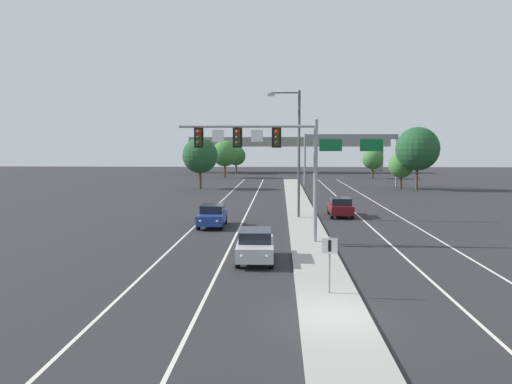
# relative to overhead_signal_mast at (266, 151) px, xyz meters

# --- Properties ---
(ground_plane) EXTENTS (260.00, 260.00, 0.00)m
(ground_plane) POSITION_rel_overhead_signal_mast_xyz_m (2.64, -13.90, -5.52)
(ground_plane) COLOR #28282B
(median_island) EXTENTS (2.40, 110.00, 0.15)m
(median_island) POSITION_rel_overhead_signal_mast_xyz_m (2.64, 4.10, -5.45)
(median_island) COLOR #9E9B93
(median_island) RESTS_ON ground
(lane_stripe_oncoming_center) EXTENTS (0.14, 100.00, 0.01)m
(lane_stripe_oncoming_center) POSITION_rel_overhead_signal_mast_xyz_m (-2.06, 11.10, -5.52)
(lane_stripe_oncoming_center) COLOR silver
(lane_stripe_oncoming_center) RESTS_ON ground
(lane_stripe_receding_center) EXTENTS (0.14, 100.00, 0.01)m
(lane_stripe_receding_center) POSITION_rel_overhead_signal_mast_xyz_m (7.34, 11.10, -5.52)
(lane_stripe_receding_center) COLOR silver
(lane_stripe_receding_center) RESTS_ON ground
(edge_stripe_left) EXTENTS (0.14, 100.00, 0.01)m
(edge_stripe_left) POSITION_rel_overhead_signal_mast_xyz_m (-5.36, 11.10, -5.52)
(edge_stripe_left) COLOR silver
(edge_stripe_left) RESTS_ON ground
(edge_stripe_right) EXTENTS (0.14, 100.00, 0.01)m
(edge_stripe_right) POSITION_rel_overhead_signal_mast_xyz_m (10.64, 11.10, -5.52)
(edge_stripe_right) COLOR silver
(edge_stripe_right) RESTS_ON ground
(overhead_signal_mast) EXTENTS (8.17, 0.44, 7.20)m
(overhead_signal_mast) POSITION_rel_overhead_signal_mast_xyz_m (0.00, 0.00, 0.00)
(overhead_signal_mast) COLOR gray
(overhead_signal_mast) RESTS_ON median_island
(median_sign_post) EXTENTS (0.60, 0.10, 2.20)m
(median_sign_post) POSITION_rel_overhead_signal_mast_xyz_m (2.71, -11.22, -3.94)
(median_sign_post) COLOR gray
(median_sign_post) RESTS_ON median_island
(street_lamp_median) EXTENTS (2.58, 0.28, 10.00)m
(street_lamp_median) POSITION_rel_overhead_signal_mast_xyz_m (2.07, 10.77, 0.27)
(street_lamp_median) COLOR #4C4C51
(street_lamp_median) RESTS_ON median_island
(car_oncoming_silver) EXTENTS (1.90, 4.50, 1.58)m
(car_oncoming_silver) POSITION_rel_overhead_signal_mast_xyz_m (-0.43, -4.94, -4.70)
(car_oncoming_silver) COLOR #B7B7BC
(car_oncoming_silver) RESTS_ON ground
(car_oncoming_blue) EXTENTS (1.86, 4.49, 1.58)m
(car_oncoming_blue) POSITION_rel_overhead_signal_mast_xyz_m (-4.05, 6.44, -4.70)
(car_oncoming_blue) COLOR navy
(car_oncoming_blue) RESTS_ON ground
(car_receding_darkred) EXTENTS (1.85, 4.48, 1.58)m
(car_receding_darkred) POSITION_rel_overhead_signal_mast_xyz_m (5.78, 12.44, -4.70)
(car_receding_darkred) COLOR #5B0F14
(car_receding_darkred) RESTS_ON ground
(highway_sign_gantry) EXTENTS (13.28, 0.42, 7.50)m
(highway_sign_gantry) POSITION_rel_overhead_signal_mast_xyz_m (10.84, 45.00, 0.64)
(highway_sign_gantry) COLOR gray
(highway_sign_gantry) RESTS_ON ground
(overpass_bridge) EXTENTS (42.40, 6.40, 7.65)m
(overpass_bridge) POSITION_rel_overhead_signal_mast_xyz_m (2.64, 84.27, 0.26)
(overpass_bridge) COLOR gray
(overpass_bridge) RESTS_ON ground
(tree_far_left_c) EXTENTS (4.68, 4.68, 6.77)m
(tree_far_left_c) POSITION_rel_overhead_signal_mast_xyz_m (-9.19, 64.84, -1.10)
(tree_far_left_c) COLOR #4C3823
(tree_far_left_c) RESTS_ON ground
(tree_far_right_b) EXTENTS (5.73, 5.73, 8.29)m
(tree_far_right_b) POSITION_rel_overhead_signal_mast_xyz_m (18.85, 39.63, -0.11)
(tree_far_right_b) COLOR #4C3823
(tree_far_right_b) RESTS_ON ground
(tree_far_left_a) EXTENTS (3.95, 3.95, 5.72)m
(tree_far_left_a) POSITION_rel_overhead_signal_mast_xyz_m (-8.29, 78.91, -1.79)
(tree_far_left_a) COLOR #4C3823
(tree_far_left_a) RESTS_ON ground
(tree_far_right_c) EXTENTS (3.33, 3.33, 4.82)m
(tree_far_right_c) POSITION_rel_overhead_signal_mast_xyz_m (17.15, 41.36, -2.38)
(tree_far_right_c) COLOR #4C3823
(tree_far_right_c) RESTS_ON ground
(tree_far_left_b) EXTENTS (4.77, 4.77, 6.90)m
(tree_far_left_b) POSITION_rel_overhead_signal_mast_xyz_m (-9.96, 40.05, -1.02)
(tree_far_left_b) COLOR #4C3823
(tree_far_left_b) RESTS_ON ground
(tree_far_right_a) EXTENTS (3.68, 3.68, 5.33)m
(tree_far_right_a) POSITION_rel_overhead_signal_mast_xyz_m (17.18, 63.66, -2.05)
(tree_far_right_a) COLOR #4C3823
(tree_far_right_a) RESTS_ON ground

